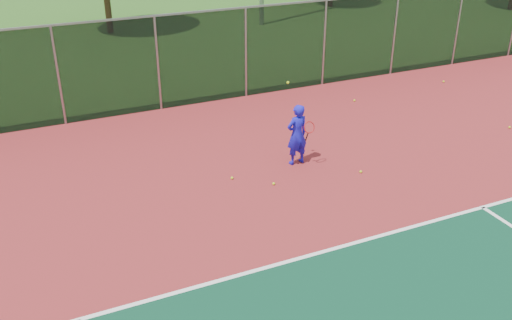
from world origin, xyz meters
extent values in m
cube|color=maroon|center=(0.00, 2.00, 0.01)|extent=(30.00, 20.00, 0.02)
cube|color=white|center=(2.00, 3.00, 0.03)|extent=(22.00, 0.10, 0.00)
cube|color=black|center=(0.00, 12.00, 1.52)|extent=(30.00, 0.04, 3.00)
cube|color=gray|center=(0.00, 12.00, 3.02)|extent=(30.00, 0.06, 0.06)
imported|color=#1914C4|center=(-0.83, 6.75, 0.84)|extent=(0.63, 0.45, 1.63)
cylinder|color=black|center=(-0.68, 6.50, 0.85)|extent=(0.03, 0.15, 0.27)
torus|color=#A51414|center=(-0.68, 6.40, 1.15)|extent=(0.30, 0.13, 0.29)
sphere|color=#BFDA19|center=(-1.08, 6.85, 2.24)|extent=(0.07, 0.07, 0.07)
sphere|color=#BFDA19|center=(7.16, 10.33, 0.06)|extent=(0.07, 0.07, 0.07)
sphere|color=#BFDA19|center=(-1.89, 5.92, 0.06)|extent=(0.07, 0.07, 0.07)
sphere|color=#BFDA19|center=(3.10, 10.01, 0.06)|extent=(0.07, 0.07, 0.07)
sphere|color=#BFDA19|center=(0.41, 5.58, 0.06)|extent=(0.07, 0.07, 0.07)
sphere|color=#BFDA19|center=(-2.70, 6.60, 0.06)|extent=(0.07, 0.07, 0.07)
sphere|color=#BFDA19|center=(6.08, 6.17, 0.06)|extent=(0.07, 0.07, 0.07)
cylinder|color=#351E13|center=(-2.47, 22.85, 1.35)|extent=(0.30, 0.30, 2.70)
camera|label=1|loc=(-7.28, -5.04, 6.79)|focal=40.00mm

